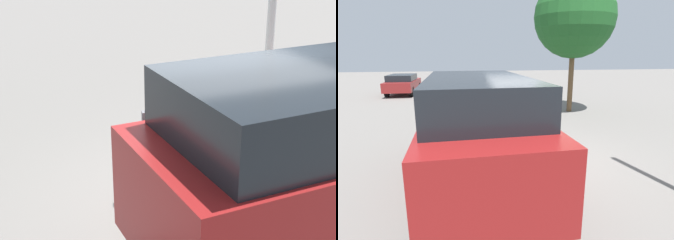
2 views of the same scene
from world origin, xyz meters
The scene contains 3 objects.
ground_plane centered at (0.00, 0.00, 0.00)m, with size 80.00×80.00×0.00m, color slate.
parking_meter_near centered at (-0.63, 0.41, 0.99)m, with size 0.22×0.15×1.34m.
lamp_post centered at (2.59, 2.42, 2.11)m, with size 0.44×0.44×6.35m.
Camera 1 is at (-2.95, -5.57, 3.64)m, focal length 55.00 mm.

